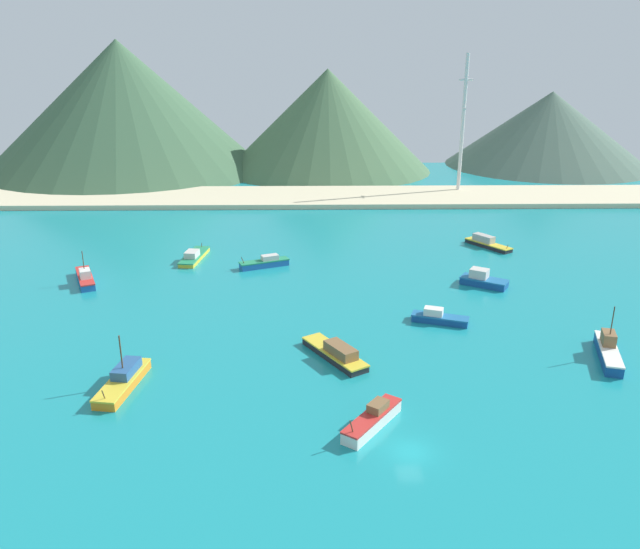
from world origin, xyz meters
name	(u,v)px	position (x,y,z in m)	size (l,w,h in m)	color
ground	(378,326)	(0.00, 30.00, -0.25)	(260.00, 280.00, 0.50)	teal
fishing_boat_0	(608,351)	(27.84, 19.22, 1.02)	(5.02, 10.74, 6.79)	#14478C
fishing_boat_1	(487,243)	(25.57, 67.46, 0.82)	(7.77, 9.86, 2.24)	#232328
fishing_boat_2	(194,256)	(-31.27, 60.20, 0.66)	(4.21, 11.37, 2.00)	gold
fishing_boat_3	(85,278)	(-47.31, 48.02, 0.86)	(6.32, 10.47, 5.69)	#1E5BA8
fishing_boat_4	(265,263)	(-17.71, 55.78, 0.78)	(9.13, 5.46, 2.44)	#1E5BA8
fishing_boat_5	(336,353)	(-6.37, 19.55, 0.82)	(8.30, 10.97, 2.24)	#232328
fishing_boat_6	(373,419)	(-3.24, 4.39, 0.86)	(6.93, 8.43, 2.99)	silver
fishing_boat_7	(124,380)	(-31.09, 13.02, 0.89)	(4.18, 10.69, 6.39)	orange
fishing_boat_8	(439,318)	(8.72, 30.61, 0.74)	(8.28, 4.70, 2.11)	#14478C
fishing_boat_9	(483,280)	(18.99, 45.61, 0.97)	(8.02, 6.53, 2.74)	#14478C
beach_strip	(346,197)	(0.00, 111.45, 0.60)	(247.00, 23.39, 1.20)	beige
hill_west	(122,107)	(-69.41, 155.42, 20.41)	(90.13, 90.13, 40.81)	#3D6042
hill_central	(328,120)	(-3.71, 156.27, 16.03)	(67.68, 67.68, 32.06)	#476B47
hill_east	(549,129)	(71.60, 163.34, 12.33)	(67.87, 67.87, 24.66)	#4C6656
radio_tower	(463,124)	(31.18, 117.79, 18.67)	(3.66, 2.93, 36.62)	silver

